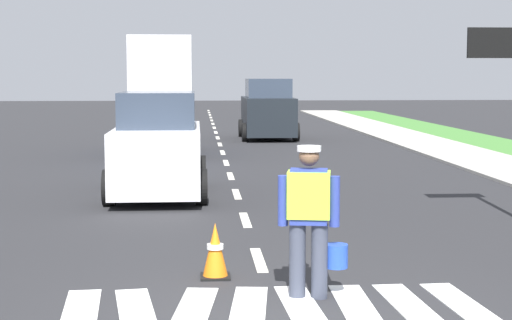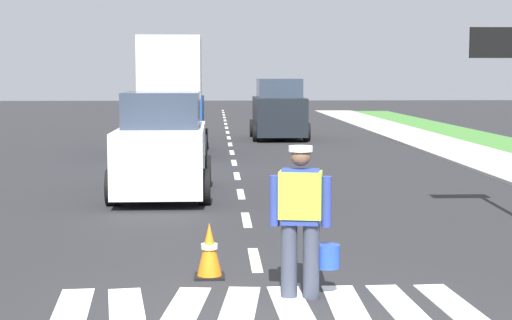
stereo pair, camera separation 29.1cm
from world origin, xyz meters
name	(u,v)px [view 2 (the right image)]	position (x,y,z in m)	size (l,w,h in m)	color
ground_plane	(230,144)	(0.00, 21.00, 0.00)	(96.00, 96.00, 0.00)	#28282B
crosswalk_stripes	(266,311)	(0.00, 0.35, 0.01)	(4.49, 1.93, 0.01)	white
lane_center_line	(228,135)	(0.00, 25.20, 0.00)	(0.14, 46.40, 0.01)	silver
road_worker	(303,214)	(0.43, 0.84, 0.93)	(0.77, 0.36, 1.67)	#383D4C
traffic_cone_near	(209,250)	(-0.59, 1.80, 0.33)	(0.36, 0.36, 0.67)	black
delivery_truck	(172,101)	(-1.83, 17.34, 1.61)	(2.16, 4.60, 3.54)	#1E4799
car_outgoing_far	(279,111)	(1.88, 23.07, 1.06)	(2.08, 3.82, 2.27)	black
car_oncoming_lead	(163,147)	(-1.58, 8.69, 0.97)	(1.93, 4.11, 2.08)	silver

